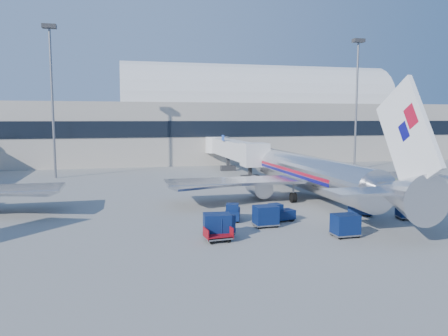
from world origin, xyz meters
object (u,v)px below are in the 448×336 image
object	(u,v)px
jetbridge_near	(231,149)
cart_train_b	(222,226)
tug_lead	(280,213)
airliner_main	(312,174)
barrier_far	(441,194)
cart_train_a	(266,216)
cart_train_c	(217,225)
mast_east	(357,85)
barrier_near	(389,197)
cart_solo_far	(408,209)
tug_right	(360,208)
cart_open_red	(218,237)
barrier_mid	(415,195)
mast_west	(51,79)
tug_left	(233,212)
cart_solo_near	(345,225)

from	to	relation	value
jetbridge_near	cart_train_b	distance (m)	40.35
tug_lead	airliner_main	bearing A→B (deg)	37.76
jetbridge_near	barrier_far	size ratio (longest dim) A/B	9.17
cart_train_a	cart_train_c	bearing A→B (deg)	-155.03
airliner_main	cart_train_b	xyz separation A→B (m)	(-13.16, -12.47, -2.06)
mast_east	cart_train_c	bearing A→B (deg)	-131.30
barrier_near	cart_solo_far	distance (m)	8.88
tug_right	cart_open_red	distance (m)	15.77
barrier_mid	barrier_far	distance (m)	3.30
cart_train_a	tug_right	bearing A→B (deg)	9.38
jetbridge_near	cart_solo_far	size ratio (longest dim) A/B	12.52
barrier_far	mast_west	bearing A→B (deg)	147.88
cart_solo_far	barrier_near	bearing A→B (deg)	77.76
barrier_far	cart_train_b	xyz separation A→B (m)	(-27.76, -9.97, 0.42)
cart_open_red	cart_solo_far	bearing A→B (deg)	4.13
tug_left	jetbridge_near	bearing A→B (deg)	3.39
mast_west	cart_train_b	bearing A→B (deg)	-66.08
cart_train_a	cart_solo_near	bearing A→B (deg)	-44.88
airliner_main	mast_east	bearing A→B (deg)	51.89
tug_lead	cart_train_a	distance (m)	2.37
mast_east	cart_train_b	size ratio (longest dim) A/B	9.78
barrier_mid	cart_train_c	world-z (taller)	cart_train_c
cart_solo_far	cart_open_red	size ratio (longest dim) A/B	1.06
cart_train_a	cart_train_b	world-z (taller)	cart_train_a
cart_train_b	cart_train_c	size ratio (longest dim) A/B	1.04
mast_east	cart_solo_near	bearing A→B (deg)	-120.92
barrier_far	cart_train_c	world-z (taller)	cart_train_c
mast_east	barrier_far	bearing A→B (deg)	-100.92
jetbridge_near	barrier_near	bearing A→B (deg)	-70.15
barrier_near	barrier_mid	xyz separation A→B (m)	(3.30, 0.00, 0.00)
tug_left	cart_train_a	world-z (taller)	cart_train_a
tug_left	cart_train_c	bearing A→B (deg)	171.51
tug_right	tug_left	size ratio (longest dim) A/B	0.88
tug_lead	cart_train_c	distance (m)	7.60
mast_east	cart_train_a	distance (m)	48.02
tug_lead	cart_solo_near	world-z (taller)	cart_solo_near
cart_train_c	mast_east	bearing A→B (deg)	53.41
mast_east	barrier_mid	bearing A→B (deg)	-107.26
mast_west	cart_train_a	bearing A→B (deg)	-59.45
cart_train_a	cart_train_b	size ratio (longest dim) A/B	0.89
tug_lead	cart_solo_near	xyz separation A→B (m)	(3.04, -5.91, 0.20)
mast_east	tug_lead	distance (m)	45.87
tug_lead	cart_train_a	world-z (taller)	cart_train_a
tug_lead	tug_left	bearing A→B (deg)	149.62
barrier_far	mast_east	bearing A→B (deg)	79.08
mast_east	cart_solo_near	size ratio (longest dim) A/B	11.25
airliner_main	barrier_far	xyz separation A→B (m)	(14.60, -2.51, -2.48)
tug_left	barrier_mid	bearing A→B (deg)	-59.63
cart_solo_far	cart_open_red	xyz separation A→B (m)	(-18.11, -3.07, -0.54)
barrier_far	cart_solo_far	bearing A→B (deg)	-141.48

